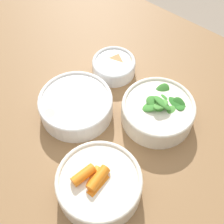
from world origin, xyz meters
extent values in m
plane|color=gray|center=(0.00, 0.00, 0.00)|extent=(10.00, 10.00, 0.00)
cube|color=olive|center=(0.00, 0.00, 0.74)|extent=(1.18, 0.87, 0.03)
cube|color=brown|center=(0.53, -0.38, 0.36)|extent=(0.06, 0.06, 0.72)
cylinder|color=silver|center=(-0.14, 0.16, 0.78)|extent=(0.18, 0.18, 0.05)
torus|color=silver|center=(-0.14, 0.16, 0.80)|extent=(0.18, 0.18, 0.01)
cylinder|color=orange|center=(-0.19, 0.14, 0.79)|extent=(0.04, 0.05, 0.02)
cylinder|color=orange|center=(-0.15, 0.16, 0.80)|extent=(0.02, 0.05, 0.02)
cylinder|color=orange|center=(-0.13, 0.16, 0.80)|extent=(0.03, 0.05, 0.02)
cylinder|color=orange|center=(-0.14, 0.16, 0.81)|extent=(0.02, 0.06, 0.02)
cylinder|color=orange|center=(-0.11, 0.17, 0.81)|extent=(0.03, 0.05, 0.02)
cylinder|color=silver|center=(-0.13, -0.07, 0.78)|extent=(0.17, 0.17, 0.05)
torus|color=silver|center=(-0.13, -0.07, 0.80)|extent=(0.17, 0.17, 0.01)
ellipsoid|color=#4C933D|center=(-0.18, -0.08, 0.79)|extent=(0.06, 0.05, 0.04)
ellipsoid|color=#3D8433|center=(-0.12, -0.11, 0.80)|extent=(0.04, 0.05, 0.04)
ellipsoid|color=#3D8433|center=(-0.13, -0.11, 0.80)|extent=(0.06, 0.05, 0.03)
ellipsoid|color=#2D7028|center=(-0.16, -0.09, 0.80)|extent=(0.07, 0.06, 0.03)
ellipsoid|color=#3D8433|center=(-0.12, -0.06, 0.81)|extent=(0.06, 0.06, 0.03)
ellipsoid|color=#235B23|center=(-0.14, -0.13, 0.79)|extent=(0.05, 0.05, 0.04)
ellipsoid|color=#2D7028|center=(-0.17, -0.11, 0.80)|extent=(0.05, 0.05, 0.02)
ellipsoid|color=#2D7028|center=(-0.18, -0.09, 0.79)|extent=(0.07, 0.05, 0.05)
ellipsoid|color=#3D8433|center=(-0.14, -0.07, 0.82)|extent=(0.05, 0.03, 0.04)
ellipsoid|color=#2D7028|center=(-0.17, -0.10, 0.80)|extent=(0.06, 0.05, 0.04)
ellipsoid|color=#3D8433|center=(-0.13, -0.07, 0.81)|extent=(0.05, 0.04, 0.02)
ellipsoid|color=#4C933D|center=(-0.14, -0.07, 0.82)|extent=(0.03, 0.04, 0.02)
cylinder|color=white|center=(0.03, 0.04, 0.78)|extent=(0.18, 0.18, 0.05)
torus|color=white|center=(0.03, 0.04, 0.80)|extent=(0.18, 0.18, 0.01)
cylinder|color=#936042|center=(0.03, 0.04, 0.77)|extent=(0.16, 0.16, 0.03)
ellipsoid|color=#A36B4C|center=(-0.01, 0.09, 0.79)|extent=(0.01, 0.01, 0.01)
ellipsoid|color=#8E5B3D|center=(-0.02, -0.01, 0.79)|extent=(0.01, 0.01, 0.01)
ellipsoid|color=#8E5B3D|center=(0.04, -0.01, 0.79)|extent=(0.01, 0.01, 0.01)
ellipsoid|color=#8E5B3D|center=(-0.01, 0.06, 0.79)|extent=(0.01, 0.01, 0.01)
ellipsoid|color=#AD7551|center=(-0.01, 0.06, 0.79)|extent=(0.01, 0.01, 0.01)
ellipsoid|color=#A36B4C|center=(0.06, 0.06, 0.79)|extent=(0.01, 0.01, 0.01)
ellipsoid|color=#8E5B3D|center=(0.05, 0.00, 0.79)|extent=(0.01, 0.01, 0.01)
ellipsoid|color=#A36B4C|center=(0.07, 0.02, 0.79)|extent=(0.01, 0.01, 0.01)
ellipsoid|color=#A36B4C|center=(0.02, -0.03, 0.79)|extent=(0.01, 0.01, 0.01)
ellipsoid|color=#AD7551|center=(0.03, 0.03, 0.79)|extent=(0.01, 0.01, 0.01)
ellipsoid|color=#8E5B3D|center=(-0.03, 0.04, 0.79)|extent=(0.01, 0.01, 0.01)
cylinder|color=beige|center=(0.05, 0.10, 0.80)|extent=(0.03, 0.03, 0.01)
cylinder|color=#E0A88E|center=(0.07, 0.00, 0.79)|extent=(0.03, 0.03, 0.01)
cylinder|color=beige|center=(0.07, 0.05, 0.79)|extent=(0.03, 0.03, 0.01)
cylinder|color=silver|center=(0.04, -0.12, 0.77)|extent=(0.11, 0.11, 0.04)
torus|color=silver|center=(0.04, -0.12, 0.79)|extent=(0.11, 0.11, 0.01)
cube|color=tan|center=(0.04, -0.12, 0.78)|extent=(0.05, 0.05, 0.02)
cube|color=tan|center=(0.02, -0.14, 0.78)|extent=(0.05, 0.05, 0.02)
cube|color=tan|center=(0.04, -0.12, 0.78)|extent=(0.06, 0.06, 0.02)
camera|label=1|loc=(-0.31, 0.33, 1.39)|focal=50.00mm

